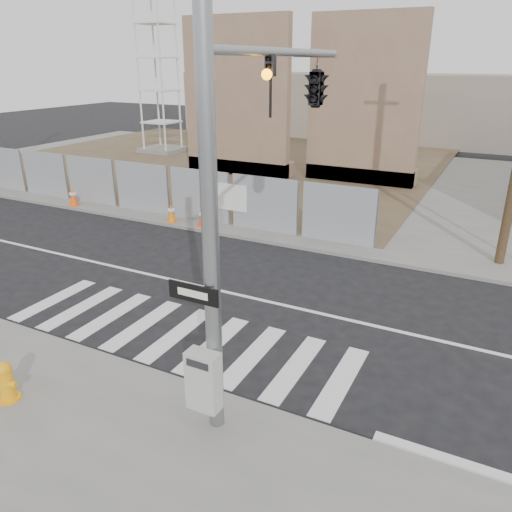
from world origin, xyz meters
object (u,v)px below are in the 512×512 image
at_px(fire_hydrant, 6,381).
at_px(traffic_cone_c, 171,213).
at_px(signal_pole, 287,130).
at_px(traffic_cone_d, 202,217).
at_px(traffic_cone_b, 73,197).
at_px(crane_tower, 154,7).

distance_m(fire_hydrant, traffic_cone_c, 11.03).
relative_size(signal_pole, traffic_cone_c, 9.77).
relative_size(fire_hydrant, traffic_cone_d, 1.10).
bearing_deg(traffic_cone_b, traffic_cone_c, 0.36).
relative_size(crane_tower, traffic_cone_d, 25.01).
bearing_deg(traffic_cone_c, fire_hydrant, -69.69).
bearing_deg(traffic_cone_d, traffic_cone_c, -176.92).
relative_size(signal_pole, traffic_cone_b, 8.82).
xyz_separation_m(crane_tower, fire_hydrant, (13.73, -23.01, -8.51)).
bearing_deg(fire_hydrant, crane_tower, 100.23).
bearing_deg(crane_tower, traffic_cone_c, -51.99).
bearing_deg(fire_hydrant, traffic_cone_d, 82.60).
distance_m(traffic_cone_b, traffic_cone_d, 6.54).
height_order(fire_hydrant, traffic_cone_d, fire_hydrant).
distance_m(crane_tower, fire_hydrant, 28.11).
bearing_deg(fire_hydrant, traffic_cone_c, 89.71).
distance_m(signal_pole, traffic_cone_d, 9.94).
height_order(crane_tower, traffic_cone_c, crane_tower).
distance_m(signal_pole, traffic_cone_c, 10.81).
distance_m(crane_tower, traffic_cone_b, 16.01).
distance_m(signal_pole, crane_tower, 26.21).
height_order(fire_hydrant, traffic_cone_c, fire_hydrant).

